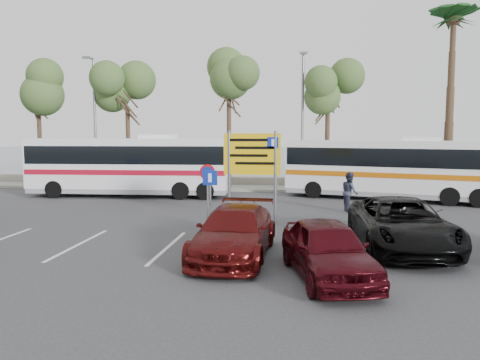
# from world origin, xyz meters

# --- Properties ---
(ground) EXTENTS (120.00, 120.00, 0.00)m
(ground) POSITION_xyz_m (0.00, 0.00, 0.00)
(ground) COLOR #323234
(ground) RESTS_ON ground
(kerb_strip) EXTENTS (44.00, 2.40, 0.15)m
(kerb_strip) POSITION_xyz_m (0.00, 14.00, 0.07)
(kerb_strip) COLOR gray
(kerb_strip) RESTS_ON ground
(seawall) EXTENTS (48.00, 0.80, 0.60)m
(seawall) POSITION_xyz_m (0.00, 16.00, 0.30)
(seawall) COLOR gray
(seawall) RESTS_ON ground
(sea) EXTENTS (140.00, 140.00, 0.00)m
(sea) POSITION_xyz_m (0.00, 60.00, 0.01)
(sea) COLOR #3D4C62
(sea) RESTS_ON ground
(tree_far_left) EXTENTS (3.20, 3.20, 7.60)m
(tree_far_left) POSITION_xyz_m (-14.00, 14.00, 6.33)
(tree_far_left) COLOR #382619
(tree_far_left) RESTS_ON kerb_strip
(tree_left) EXTENTS (3.20, 3.20, 7.20)m
(tree_left) POSITION_xyz_m (-8.00, 14.00, 6.00)
(tree_left) COLOR #382619
(tree_left) RESTS_ON kerb_strip
(tree_mid) EXTENTS (3.20, 3.20, 8.00)m
(tree_mid) POSITION_xyz_m (-1.50, 14.00, 6.65)
(tree_mid) COLOR #382619
(tree_mid) RESTS_ON kerb_strip
(tree_right) EXTENTS (3.20, 3.20, 7.40)m
(tree_right) POSITION_xyz_m (4.50, 14.00, 6.17)
(tree_right) COLOR #382619
(tree_right) RESTS_ON kerb_strip
(palm_tree) EXTENTS (4.80, 4.80, 11.20)m
(palm_tree) POSITION_xyz_m (11.50, 14.00, 9.87)
(palm_tree) COLOR #382619
(palm_tree) RESTS_ON kerb_strip
(street_lamp_left) EXTENTS (0.45, 1.15, 8.01)m
(street_lamp_left) POSITION_xyz_m (-10.00, 13.52, 4.60)
(street_lamp_left) COLOR slate
(street_lamp_left) RESTS_ON kerb_strip
(street_lamp_right) EXTENTS (0.45, 1.15, 8.01)m
(street_lamp_right) POSITION_xyz_m (3.00, 13.52, 4.60)
(street_lamp_right) COLOR slate
(street_lamp_right) RESTS_ON kerb_strip
(direction_sign) EXTENTS (2.20, 0.12, 3.60)m
(direction_sign) POSITION_xyz_m (1.00, 3.20, 2.43)
(direction_sign) COLOR slate
(direction_sign) RESTS_ON ground
(sign_no_stop) EXTENTS (0.60, 0.08, 2.35)m
(sign_no_stop) POSITION_xyz_m (-0.60, 2.38, 1.58)
(sign_no_stop) COLOR slate
(sign_no_stop) RESTS_ON ground
(sign_parking) EXTENTS (0.50, 0.07, 2.25)m
(sign_parking) POSITION_xyz_m (-0.20, 0.79, 1.47)
(sign_parking) COLOR slate
(sign_parking) RESTS_ON ground
(lane_markings) EXTENTS (12.02, 4.20, 0.01)m
(lane_markings) POSITION_xyz_m (-1.14, -1.00, 0.00)
(lane_markings) COLOR silver
(lane_markings) RESTS_ON ground
(coach_bus_left) EXTENTS (11.10, 2.81, 3.43)m
(coach_bus_left) POSITION_xyz_m (-6.50, 10.10, 1.59)
(coach_bus_left) COLOR white
(coach_bus_left) RESTS_ON ground
(coach_bus_right) EXTENTS (10.88, 5.32, 3.33)m
(coach_bus_right) POSITION_xyz_m (7.50, 10.50, 1.54)
(coach_bus_right) COLOR white
(coach_bus_right) RESTS_ON ground
(car_maroon) EXTENTS (2.26, 4.99, 1.42)m
(car_maroon) POSITION_xyz_m (1.00, -1.83, 0.71)
(car_maroon) COLOR #500D0D
(car_maroon) RESTS_ON ground
(car_red) EXTENTS (2.59, 4.45, 1.42)m
(car_red) POSITION_xyz_m (3.50, -3.50, 0.71)
(car_red) COLOR #40090F
(car_red) RESTS_ON ground
(suv_black) EXTENTS (2.75, 5.62, 1.54)m
(suv_black) POSITION_xyz_m (5.90, -0.33, 0.77)
(suv_black) COLOR black
(suv_black) RESTS_ON ground
(pedestrian_far) EXTENTS (0.80, 0.96, 1.77)m
(pedestrian_far) POSITION_xyz_m (5.09, 6.50, 0.89)
(pedestrian_far) COLOR #2F3346
(pedestrian_far) RESTS_ON ground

